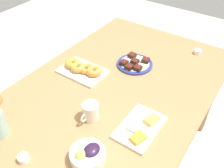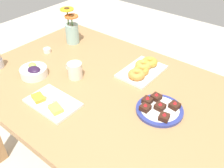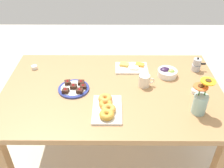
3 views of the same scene
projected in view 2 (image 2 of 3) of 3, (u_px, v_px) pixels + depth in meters
The scene contains 8 objects.
dining_table at pixel (112, 102), 1.37m from camera, with size 1.60×1.00×0.74m.
coffee_mug at pixel (75, 70), 1.39m from camera, with size 0.12×0.08×0.09m.
grape_bowl at pixel (34, 71), 1.41m from camera, with size 0.15×0.15×0.07m.
cheese_platter at pixel (52, 102), 1.22m from camera, with size 0.26×0.17×0.03m.
croissant_platter at pixel (142, 69), 1.44m from camera, with size 0.19×0.28×0.05m.
jam_cup_berry at pixel (47, 50), 1.64m from camera, with size 0.05×0.05×0.03m.
dessert_plate at pixel (159, 109), 1.18m from camera, with size 0.23×0.23×0.05m.
flower_vase at pixel (72, 31), 1.71m from camera, with size 0.13×0.10×0.25m.
Camera 2 is at (-0.65, 0.81, 1.55)m, focal length 40.00 mm.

